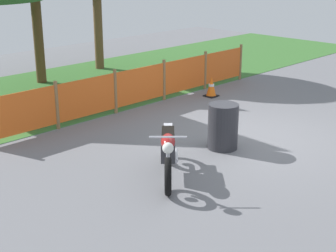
% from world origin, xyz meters
% --- Properties ---
extents(ground, '(24.00, 24.00, 0.02)m').
position_xyz_m(ground, '(0.00, 0.00, -0.01)').
color(ground, slate).
extents(grass_verge, '(24.00, 5.35, 0.01)m').
position_xyz_m(grass_verge, '(0.00, 5.92, 0.01)').
color(grass_verge, '#386B2D').
rests_on(grass_verge, ground).
extents(barrier_fence, '(8.11, 0.08, 1.05)m').
position_xyz_m(barrier_fence, '(0.00, 3.24, 0.54)').
color(barrier_fence, olive).
rests_on(barrier_fence, ground).
extents(motorcycle_lead, '(1.48, 1.46, 0.94)m').
position_xyz_m(motorcycle_lead, '(-2.52, -0.19, 0.45)').
color(motorcycle_lead, black).
rests_on(motorcycle_lead, ground).
extents(traffic_cone, '(0.32, 0.32, 0.53)m').
position_xyz_m(traffic_cone, '(1.93, 2.60, 0.26)').
color(traffic_cone, black).
rests_on(traffic_cone, ground).
extents(spare_drum, '(0.58, 0.58, 0.88)m').
position_xyz_m(spare_drum, '(-0.82, 0.01, 0.44)').
color(spare_drum, '#2D2D33').
rests_on(spare_drum, ground).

